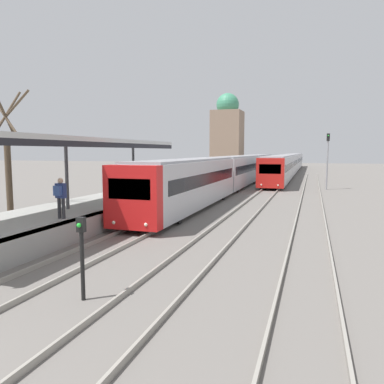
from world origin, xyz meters
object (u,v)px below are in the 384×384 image
person_on_platform (60,195)px  train_near (236,170)px  signal_post_near (82,250)px  signal_mast_far (328,155)px  train_far (290,163)px

person_on_platform → train_near: (2.35, 24.67, -0.13)m
signal_post_near → signal_mast_far: size_ratio=0.39×
signal_mast_far → train_far: bearing=100.4°
train_near → signal_mast_far: 8.83m
person_on_platform → train_far: bearing=83.4°
signal_mast_far → person_on_platform: bearing=-113.8°
train_near → train_far: (3.67, 27.68, -0.01)m
train_near → train_far: bearing=82.4°
signal_post_near → signal_mast_far: signal_mast_far is taller
train_near → signal_post_near: (2.10, -29.77, -0.49)m
train_far → signal_mast_far: signal_mast_far is taller
train_far → train_near: bearing=-97.6°
person_on_platform → signal_post_near: person_on_platform is taller
train_far → signal_post_near: bearing=-91.6°
train_near → signal_post_near: bearing=-86.0°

